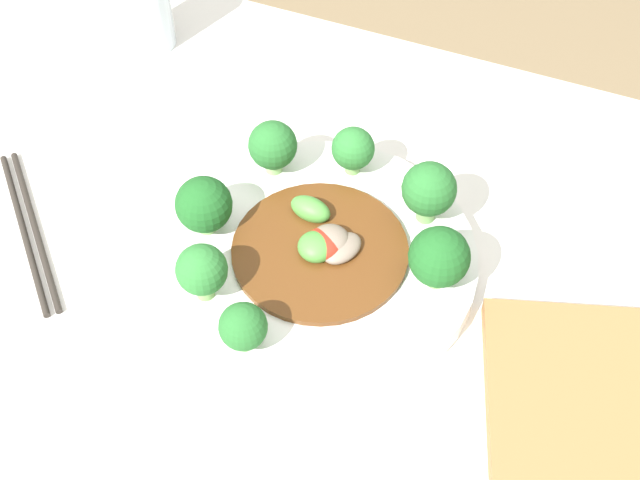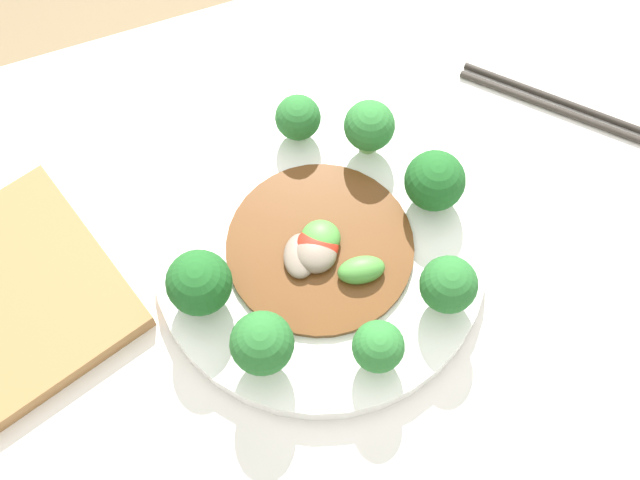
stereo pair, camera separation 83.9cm
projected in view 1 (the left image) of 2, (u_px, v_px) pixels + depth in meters
table at (319, 412)px, 1.20m from camera, size 1.12×0.70×0.72m
plate at (320, 260)px, 0.90m from camera, size 0.32×0.32×0.02m
broccoli_northeast at (429, 190)px, 0.88m from camera, size 0.06×0.06×0.07m
broccoli_south at (243, 327)px, 0.80m from camera, size 0.04×0.04×0.05m
broccoli_north at (349, 148)px, 0.93m from camera, size 0.05×0.05×0.06m
broccoli_southwest at (202, 270)px, 0.83m from camera, size 0.05×0.05×0.06m
broccoli_northwest at (273, 146)px, 0.93m from camera, size 0.05×0.05×0.06m
broccoli_east at (439, 257)px, 0.84m from camera, size 0.06×0.06×0.07m
broccoli_west at (204, 205)px, 0.88m from camera, size 0.06×0.06×0.06m
stirfry_center at (322, 245)px, 0.88m from camera, size 0.18×0.18×0.03m
drinking_glass at (144, 2)px, 1.08m from camera, size 0.06×0.06×0.12m
chopsticks at (29, 230)px, 0.93m from camera, size 0.18×0.18×0.01m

